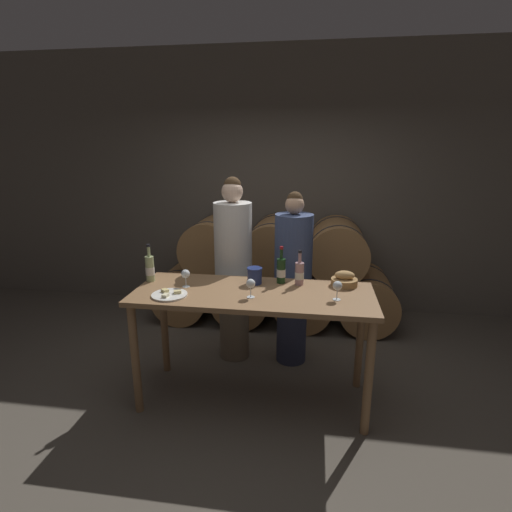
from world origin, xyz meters
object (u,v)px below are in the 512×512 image
Objects in this scene: person_left at (233,270)px; bread_basket at (344,280)px; wine_glass_far_left at (186,274)px; cheese_plate at (169,295)px; blue_crock at (255,275)px; wine_glass_center at (337,286)px; tasting_table at (253,306)px; person_right at (293,279)px; wine_bottle_red at (281,270)px; wine_bottle_white at (150,268)px; wine_glass_left at (250,284)px; wine_bottle_rose at (299,273)px.

person_left reaches higher than bread_basket.
wine_glass_far_left is (-1.27, -0.22, 0.06)m from bread_basket.
cheese_plate is at bearing -106.67° from wine_glass_far_left.
wine_glass_center is (0.66, -0.27, 0.03)m from blue_crock.
cheese_plate is (-0.62, -0.18, 0.13)m from tasting_table.
cheese_plate is (-0.89, -0.86, 0.12)m from person_right.
person_right reaches higher than cheese_plate.
person_right is at bearing 37.95° from wine_glass_far_left.
wine_bottle_red reaches higher than bread_basket.
wine_bottle_white is (-0.90, 0.13, 0.23)m from tasting_table.
wine_glass_far_left is (-0.56, 0.03, 0.23)m from tasting_table.
wine_bottle_red is at bearing 13.83° from blue_crock.
bread_basket is 1.47× the size of wine_glass_left.
wine_bottle_red is 2.14× the size of wine_glass_center.
cheese_plate is at bearing -148.22° from blue_crock.
tasting_table is 1.13× the size of person_right.
blue_crock is (-0.21, -0.05, -0.03)m from wine_bottle_red.
wine_bottle_rose is (0.35, 0.22, 0.22)m from tasting_table.
wine_glass_center is (0.29, -0.30, 0.01)m from wine_bottle_rose.
person_left is at bearing 120.00° from blue_crock.
person_right is 6.11× the size of cheese_plate.
wine_bottle_white is at bearing 132.29° from cheese_plate.
bread_basket is (1.01, -0.43, 0.09)m from person_left.
wine_bottle_white is at bearing 164.26° from wine_glass_far_left.
person_left is 12.26× the size of wine_glass_far_left.
wine_glass_far_left reaches higher than tasting_table.
tasting_table is 0.39m from wine_bottle_red.
wine_bottle_red reaches higher than cheese_plate.
person_right is at bearing -0.01° from person_left.
wine_bottle_white is 2.34× the size of blue_crock.
person_left is at bearing 110.19° from wine_glass_left.
wine_glass_left is at bearing -135.82° from wine_bottle_rose.
wine_bottle_white is at bearing -175.63° from wine_bottle_rose.
person_right is 7.78× the size of bread_basket.
cheese_plate is at bearing -174.52° from wine_glass_left.
wine_glass_center is (0.44, -0.32, -0.00)m from wine_bottle_red.
wine_bottle_red reaches higher than blue_crock.
wine_glass_left reaches higher than cheese_plate.
tasting_table is at bearing -66.21° from person_left.
blue_crock is (0.88, 0.07, -0.04)m from wine_bottle_white.
wine_bottle_rose is 0.37m from bread_basket.
wine_bottle_red is at bearing 144.23° from wine_glass_center.
wine_glass_left is at bearing -15.33° from wine_glass_far_left.
wine_bottle_white is 1.50× the size of bread_basket.
wine_glass_far_left reaches higher than cheese_plate.
wine_glass_left is (0.61, 0.06, 0.10)m from cheese_plate.
wine_bottle_rose is 0.49m from wine_glass_left.
wine_glass_center reaches higher than blue_crock.
blue_crock is at bearing 95.49° from tasting_table.
wine_glass_center reaches higher than bread_basket.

